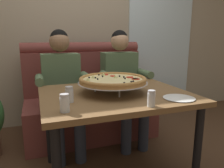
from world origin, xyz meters
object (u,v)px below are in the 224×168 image
Objects in this scene: diner_left at (62,84)px; plate_near_left at (179,97)px; diner_right at (122,80)px; shaker_oregano at (65,104)px; booth_bench at (89,102)px; shaker_pepper_flakes at (151,100)px; dining_table at (115,103)px; patio_chair at (146,72)px; pizza at (113,80)px; shaker_parmesan at (69,96)px.

diner_left reaches higher than plate_near_left.
diner_right reaches higher than plate_near_left.
diner_left is 1.01m from shaker_oregano.
booth_bench is 1.19× the size of diner_left.
shaker_oregano is (-0.54, 0.08, 0.00)m from shaker_pepper_flakes.
dining_table is 0.57m from shaker_oregano.
plate_near_left is at bearing 18.11° from shaker_pepper_flakes.
patio_chair is (1.42, 2.08, -0.14)m from dining_table.
dining_table is at bearing -42.97° from pizza.
pizza is 5.04× the size of shaker_oregano.
shaker_pepper_flakes is 0.97× the size of shaker_oregano.
plate_near_left is 2.62m from patio_chair.
dining_table is at bearing -124.23° from patio_chair.
diner_left is 1.00× the size of diner_right.
shaker_parmesan is at bearing 166.79° from plate_near_left.
plate_near_left is (0.38, -1.26, 0.36)m from booth_bench.
dining_table is 10.88× the size of shaker_pepper_flakes.
dining_table is at bearing 140.44° from plate_near_left.
dining_table is at bearing -63.24° from diner_left.
booth_bench is 1.40m from shaker_oregano.
shaker_oregano is at bearing -109.32° from booth_bench.
diner_right reaches higher than booth_bench.
dining_table is 0.76m from diner_right.
diner_left reaches higher than patio_chair.
patio_chair is (1.32, 2.49, -0.27)m from shaker_pepper_flakes.
pizza reaches higher than shaker_parmesan.
patio_chair is (1.08, 1.41, -0.19)m from diner_right.
diner_right is 11.48× the size of shaker_parmesan.
pizza is at bearing 38.64° from shaker_oregano.
dining_table is 2.09× the size of pizza.
patio_chair is at bearing 62.08° from shaker_pepper_flakes.
diner_right is at bearing 61.65° from pizza.
diner_left is 1.17m from shaker_pepper_flakes.
patio_chair is (1.76, 1.41, -0.19)m from diner_left.
diner_left is at bearing -141.97° from booth_bench.
patio_chair reaches higher than dining_table.
booth_bench is at bearing 141.97° from diner_right.
booth_bench is at bearing 106.93° from plate_near_left.
booth_bench is 1.19× the size of diner_right.
shaker_pepper_flakes is 0.13× the size of patio_chair.
diner_left is 0.68m from diner_right.
diner_right is 1.12m from shaker_pepper_flakes.
diner_left is (-0.34, -0.27, 0.31)m from booth_bench.
dining_table is 10.52× the size of shaker_oregano.
diner_right is at bearing 0.00° from diner_left.
pizza is 2.42× the size of plate_near_left.
shaker_pepper_flakes is at bearing -75.20° from pizza.
dining_table is 0.92× the size of diner_right.
shaker_pepper_flakes reaches higher than dining_table.
booth_bench is at bearing 94.08° from shaker_pepper_flakes.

